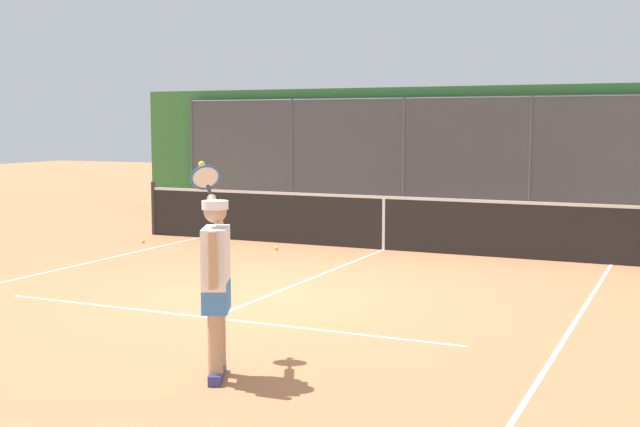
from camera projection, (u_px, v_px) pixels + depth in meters
name	position (u px, v px, depth m)	size (l,w,h in m)	color
ground_plane	(265.00, 297.00, 10.80)	(60.00, 60.00, 0.00)	#C67A4C
court_line_markings	(202.00, 322.00, 9.43)	(7.74, 10.49, 0.01)	white
fence_backdrop	(472.00, 152.00, 20.28)	(18.24, 1.37, 3.12)	#474C51
tennis_net	(384.00, 222.00, 14.78)	(9.95, 0.09, 1.07)	#2D2D2D
tennis_player	(216.00, 276.00, 7.27)	(0.87, 1.13, 1.87)	navy
tennis_ball_near_baseline	(143.00, 241.00, 15.65)	(0.07, 0.07, 0.07)	#D6E042
tennis_ball_by_sideline	(276.00, 248.00, 14.77)	(0.07, 0.07, 0.07)	#D6E042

